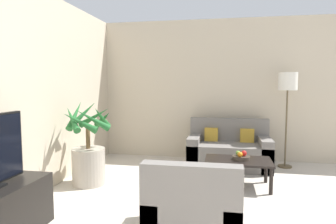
{
  "coord_description": "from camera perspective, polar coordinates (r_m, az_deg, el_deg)",
  "views": [
    {
      "loc": [
        -0.67,
        0.26,
        1.46
      ],
      "look_at": [
        -1.59,
        5.13,
        1.0
      ],
      "focal_mm": 32.0,
      "sensor_mm": 36.0,
      "label": 1
    }
  ],
  "objects": [
    {
      "name": "armchair",
      "position": [
        3.02,
        4.93,
        -18.02
      ],
      "size": [
        0.87,
        0.77,
        0.78
      ],
      "color": "slate",
      "rests_on": "ground_plane"
    },
    {
      "name": "potted_palm",
      "position": [
        4.54,
        -14.91,
        -7.7
      ],
      "size": [
        0.75,
        0.76,
        1.24
      ],
      "color": "#ADA393",
      "rests_on": "ground_plane"
    },
    {
      "name": "coffee_table",
      "position": [
        4.44,
        13.19,
        -9.46
      ],
      "size": [
        0.93,
        0.59,
        0.39
      ],
      "color": "black",
      "rests_on": "ground_plane"
    },
    {
      "name": "ottoman",
      "position": [
        3.83,
        7.39,
        -14.09
      ],
      "size": [
        0.61,
        0.53,
        0.38
      ],
      "color": "slate",
      "rests_on": "ground_plane"
    },
    {
      "name": "apple_green",
      "position": [
        4.45,
        13.2,
        -7.61
      ],
      "size": [
        0.07,
        0.07,
        0.07
      ],
      "color": "olive",
      "rests_on": "fruit_bowl"
    },
    {
      "name": "wall_back",
      "position": [
        5.94,
        17.18,
        4.0
      ],
      "size": [
        7.7,
        0.06,
        2.7
      ],
      "color": "beige",
      "rests_on": "ground_plane"
    },
    {
      "name": "floor_lamp",
      "position": [
        5.58,
        21.83,
        4.5
      ],
      "size": [
        0.32,
        0.32,
        1.66
      ],
      "color": "brown",
      "rests_on": "ground_plane"
    },
    {
      "name": "fruit_bowl",
      "position": [
        4.43,
        13.76,
        -8.47
      ],
      "size": [
        0.25,
        0.25,
        0.05
      ],
      "color": "#42382D",
      "rests_on": "coffee_table"
    },
    {
      "name": "sofa_loveseat",
      "position": [
        5.44,
        11.5,
        -7.28
      ],
      "size": [
        1.41,
        0.79,
        0.84
      ],
      "color": "slate",
      "rests_on": "ground_plane"
    },
    {
      "name": "orange_fruit",
      "position": [
        4.35,
        13.56,
        -7.87
      ],
      "size": [
        0.07,
        0.07,
        0.07
      ],
      "color": "orange",
      "rests_on": "fruit_bowl"
    },
    {
      "name": "apple_red",
      "position": [
        4.42,
        14.28,
        -7.63
      ],
      "size": [
        0.08,
        0.08,
        0.08
      ],
      "color": "red",
      "rests_on": "fruit_bowl"
    }
  ]
}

